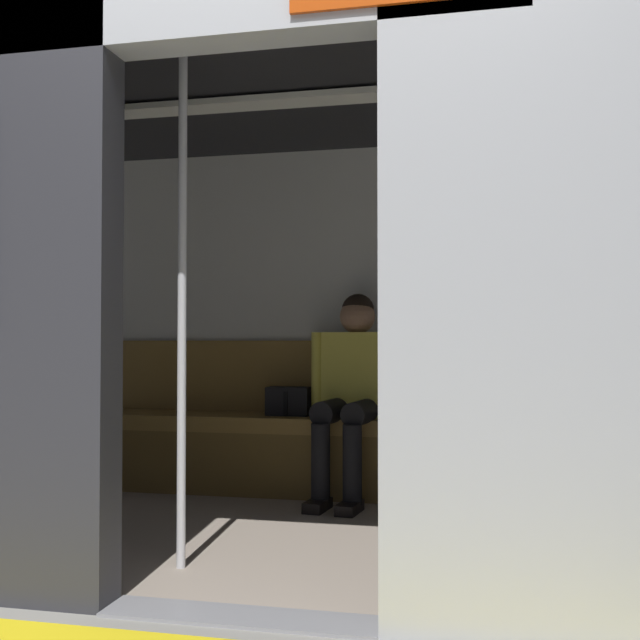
{
  "coord_description": "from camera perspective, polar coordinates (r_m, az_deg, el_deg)",
  "views": [
    {
      "loc": [
        -0.81,
        2.43,
        0.92
      ],
      "look_at": [
        -0.02,
        -1.13,
        1.02
      ],
      "focal_mm": 42.98,
      "sensor_mm": 36.0,
      "label": 1
    }
  ],
  "objects": [
    {
      "name": "person_seated",
      "position": [
        4.45,
        2.49,
        -4.54
      ],
      "size": [
        0.55,
        0.7,
        1.19
      ],
      "color": "#D8CC4C",
      "rests_on": "ground_plane"
    },
    {
      "name": "grab_pole_door",
      "position": [
        3.15,
        -10.23,
        0.92
      ],
      "size": [
        0.04,
        0.04,
        2.1
      ],
      "primitive_type": "cylinder",
      "color": "silver",
      "rests_on": "ground_plane"
    },
    {
      "name": "book",
      "position": [
        4.54,
        8.34,
        -7.05
      ],
      "size": [
        0.2,
        0.25,
        0.03
      ],
      "primitive_type": "cube",
      "rotation": [
        0.0,
        0.0,
        0.26
      ],
      "color": "#26598C",
      "rests_on": "bench_seat"
    },
    {
      "name": "bench_seat",
      "position": [
        4.53,
        2.21,
        -8.63
      ],
      "size": [
        3.35,
        0.44,
        0.47
      ],
      "color": "olive",
      "rests_on": "ground_plane"
    },
    {
      "name": "handbag",
      "position": [
        4.64,
        -2.34,
        -6.06
      ],
      "size": [
        0.26,
        0.15,
        0.17
      ],
      "color": "black",
      "rests_on": "bench_seat"
    },
    {
      "name": "train_car",
      "position": [
        3.67,
        -1.34,
        7.06
      ],
      "size": [
        6.4,
        2.5,
        2.24
      ],
      "color": "#ADAFB5",
      "rests_on": "ground_plane"
    },
    {
      "name": "ground_plane",
      "position": [
        2.73,
        -5.93,
        -21.23
      ],
      "size": [
        60.0,
        60.0,
        0.0
      ],
      "primitive_type": "plane",
      "color": "gray"
    }
  ]
}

